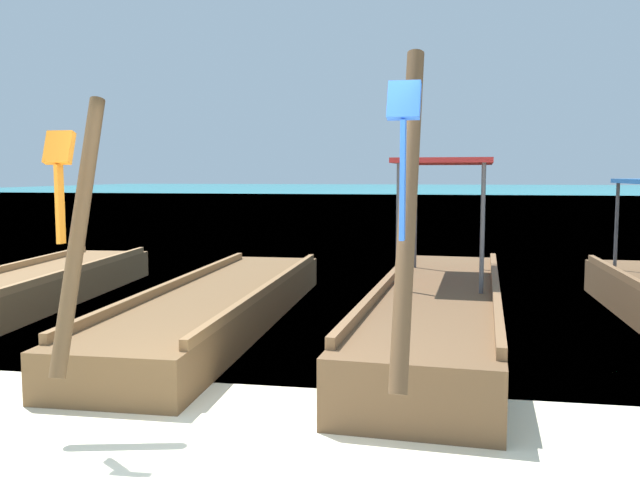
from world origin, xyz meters
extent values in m
plane|color=teal|center=(0.00, 62.09, 0.00)|extent=(120.00, 120.00, 0.00)
cube|color=brown|center=(-4.47, 5.49, 0.23)|extent=(1.56, 5.38, 0.46)
cube|color=#9F7246|center=(-5.04, 5.45, 0.51)|extent=(0.40, 4.88, 0.10)
cube|color=#9F7246|center=(-3.91, 5.53, 0.51)|extent=(0.40, 4.88, 0.10)
cube|color=brown|center=(-1.34, 4.46, 0.23)|extent=(1.40, 6.51, 0.46)
cube|color=brown|center=(-1.97, 4.45, 0.51)|extent=(0.14, 5.98, 0.10)
cube|color=brown|center=(-0.71, 4.46, 0.51)|extent=(0.14, 5.98, 0.10)
cylinder|color=brown|center=(-1.31, 0.99, 1.48)|extent=(0.13, 0.84, 2.09)
cube|color=orange|center=(-1.31, 0.77, 2.11)|extent=(0.20, 0.14, 0.25)
cube|color=orange|center=(-1.31, 0.75, 1.70)|extent=(0.03, 0.08, 0.57)
cube|color=brown|center=(1.40, 4.27, 0.28)|extent=(1.79, 6.57, 0.56)
cube|color=brown|center=(0.76, 4.31, 0.61)|extent=(0.48, 5.96, 0.10)
cube|color=brown|center=(2.04, 4.23, 0.61)|extent=(0.48, 5.96, 0.10)
cylinder|color=brown|center=(1.17, 0.78, 1.66)|extent=(0.18, 0.92, 2.24)
cube|color=blue|center=(1.15, 0.53, 2.37)|extent=(0.21, 0.15, 0.25)
cube|color=blue|center=(1.15, 0.51, 1.88)|extent=(0.04, 0.08, 0.74)
cylinder|color=#4C4C51|center=(0.92, 4.14, 1.30)|extent=(0.05, 0.05, 1.48)
cylinder|color=#4C4C51|center=(1.87, 4.08, 1.30)|extent=(0.05, 0.05, 1.48)
cylinder|color=#4C4C51|center=(1.05, 6.08, 1.30)|extent=(0.05, 0.05, 1.48)
cylinder|color=#4C4C51|center=(2.00, 6.02, 1.30)|extent=(0.05, 0.05, 1.48)
cube|color=#AD2323|center=(1.46, 5.08, 2.08)|extent=(1.30, 2.22, 0.06)
cube|color=brown|center=(3.82, 5.24, 0.56)|extent=(0.08, 4.89, 0.10)
cylinder|color=#4C4C51|center=(3.95, 6.70, 1.15)|extent=(0.05, 0.05, 1.28)
camera|label=1|loc=(1.37, -3.65, 1.92)|focal=37.54mm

